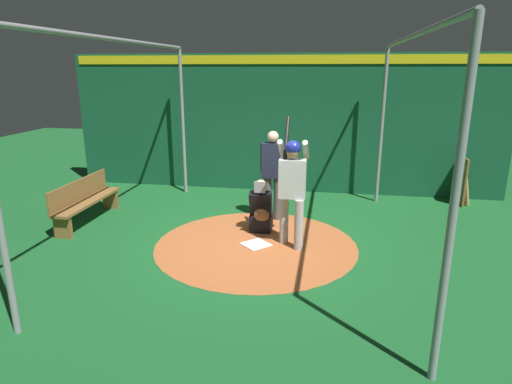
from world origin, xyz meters
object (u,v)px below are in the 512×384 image
Objects in this scene: home_plate at (256,244)px; bat_rack at (460,180)px; batter at (292,183)px; umpire at (273,170)px; catcher at (261,211)px; bench at (85,200)px.

home_plate is 0.40× the size of bat_rack.
bat_rack is (-3.30, 3.54, -0.62)m from batter.
batter is at bearing 20.80° from umpire.
home_plate is 5.35m from bat_rack.
catcher is at bearing -9.21° from umpire.
catcher is at bearing 91.43° from bench.
bench is (2.78, -7.63, -0.04)m from bat_rack.
umpire is (-0.71, 0.12, 0.61)m from catcher.
home_plate is at bearing -82.70° from batter.
umpire is at bearing 176.27° from home_plate.
catcher is 0.95m from umpire.
bench is at bearing -99.63° from home_plate.
batter is at bearing -46.96° from bat_rack.
home_plate is 0.24× the size of umpire.
batter reaches higher than home_plate.
bat_rack reaches higher than bench.
batter is 1.41m from umpire.
bat_rack is 8.12m from bench.
home_plate is at bearing -3.73° from umpire.
batter is at bearing 82.78° from bench.
bat_rack is 0.54× the size of bench.
umpire reaches higher than bench.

